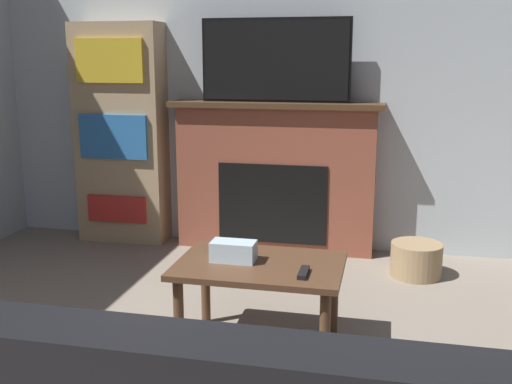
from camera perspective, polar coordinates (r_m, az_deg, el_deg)
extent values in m
cube|color=silver|center=(4.54, 4.06, 11.54)|extent=(5.71, 0.06, 2.70)
cube|color=brown|center=(4.52, 1.83, 1.20)|extent=(1.48, 0.22, 1.08)
cube|color=black|center=(4.44, 1.54, -1.15)|extent=(0.82, 0.01, 0.59)
cube|color=#4C331E|center=(4.42, 1.83, 8.29)|extent=(1.58, 0.28, 0.04)
cube|color=black|center=(4.41, 1.86, 12.42)|extent=(1.09, 0.03, 0.60)
cube|color=black|center=(4.39, 1.83, 12.42)|extent=(1.05, 0.01, 0.56)
cube|color=silver|center=(1.87, -22.09, -16.32)|extent=(0.36, 0.14, 0.28)
cube|color=brown|center=(2.97, 0.35, -7.03)|extent=(0.82, 0.55, 0.03)
cylinder|color=brown|center=(2.96, -7.36, -11.97)|extent=(0.05, 0.05, 0.42)
cylinder|color=brown|center=(2.81, 6.56, -13.28)|extent=(0.05, 0.05, 0.42)
cylinder|color=brown|center=(3.33, -4.82, -8.98)|extent=(0.05, 0.05, 0.42)
cylinder|color=brown|center=(3.21, 7.40, -9.94)|extent=(0.05, 0.05, 0.42)
cube|color=silver|center=(2.98, -2.16, -5.65)|extent=(0.22, 0.12, 0.10)
cube|color=black|center=(2.82, 4.54, -7.66)|extent=(0.04, 0.15, 0.02)
cube|color=tan|center=(4.82, -12.70, 5.37)|extent=(0.70, 0.26, 1.70)
cube|color=red|center=(4.80, -13.11, -1.58)|extent=(0.48, 0.03, 0.21)
cube|color=#2D70B7|center=(4.69, -13.45, 5.14)|extent=(0.55, 0.03, 0.34)
cube|color=gold|center=(4.66, -13.82, 12.06)|extent=(0.53, 0.03, 0.32)
cylinder|color=tan|center=(4.18, 15.01, -6.24)|extent=(0.34, 0.34, 0.23)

